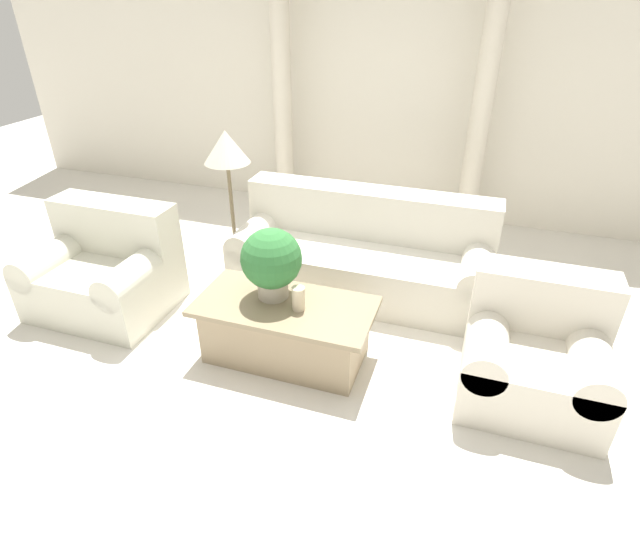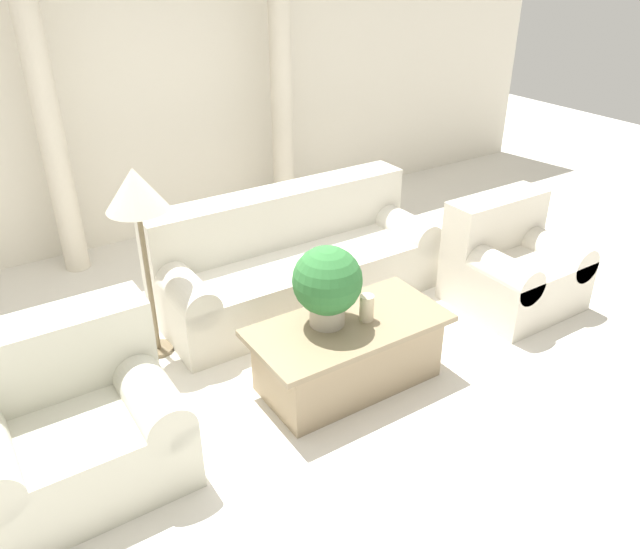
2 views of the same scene
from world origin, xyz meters
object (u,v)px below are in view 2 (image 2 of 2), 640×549
(sofa_long, at_px, (295,260))
(potted_plant, at_px, (327,283))
(coffee_table, at_px, (348,352))
(floor_lamp, at_px, (136,197))
(armchair, at_px, (511,263))
(loveseat, at_px, (68,422))

(sofa_long, bearing_deg, potted_plant, -110.73)
(potted_plant, bearing_deg, coffee_table, -31.79)
(sofa_long, bearing_deg, coffee_table, -104.01)
(coffee_table, height_order, floor_lamp, floor_lamp)
(sofa_long, distance_m, armchair, 1.77)
(loveseat, distance_m, coffee_table, 1.77)
(potted_plant, distance_m, floor_lamp, 1.36)
(coffee_table, height_order, armchair, armchair)
(loveseat, relative_size, potted_plant, 2.07)
(sofa_long, bearing_deg, floor_lamp, -174.93)
(coffee_table, xyz_separation_m, potted_plant, (-0.12, 0.08, 0.53))
(sofa_long, height_order, loveseat, same)
(loveseat, distance_m, potted_plant, 1.69)
(potted_plant, height_order, floor_lamp, floor_lamp)
(loveseat, xyz_separation_m, floor_lamp, (0.80, 0.89, 0.85))
(floor_lamp, relative_size, armchair, 1.54)
(potted_plant, xyz_separation_m, armchair, (1.87, 0.09, -0.43))
(coffee_table, bearing_deg, loveseat, 174.32)
(loveseat, bearing_deg, potted_plant, -3.45)
(floor_lamp, height_order, armchair, floor_lamp)
(sofa_long, relative_size, coffee_table, 1.75)
(potted_plant, xyz_separation_m, floor_lamp, (-0.83, 0.99, 0.43))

